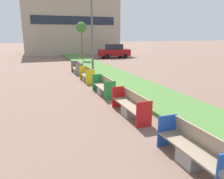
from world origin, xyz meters
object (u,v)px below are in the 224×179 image
bench_green_frame (104,88)px  bench_yellow_frame (87,76)px  street_lamp_post (92,20)px  sapling_tree_far (81,28)px  bench_grey_frame (77,69)px  bench_blue_frame (193,151)px  bench_red_frame (131,107)px  parked_car_distant (114,51)px

bench_green_frame → bench_yellow_frame: same height
street_lamp_post → sapling_tree_far: (1.74, 10.99, -0.20)m
bench_green_frame → bench_grey_frame: bearing=90.0°
bench_yellow_frame → street_lamp_post: 3.87m
bench_blue_frame → street_lamp_post: 12.01m
bench_blue_frame → bench_grey_frame: (-0.00, 13.98, -0.01)m
bench_blue_frame → bench_green_frame: (-0.00, 7.02, -0.00)m
bench_red_frame → sapling_tree_far: size_ratio=0.53×
bench_green_frame → sapling_tree_far: 15.95m
street_lamp_post → sapling_tree_far: street_lamp_post is taller
bench_blue_frame → bench_red_frame: same height
bench_blue_frame → sapling_tree_far: 22.79m
bench_green_frame → sapling_tree_far: size_ratio=0.47×
street_lamp_post → bench_yellow_frame: bearing=-129.5°
street_lamp_post → parked_car_distant: 14.78m
bench_blue_frame → bench_red_frame: 3.62m
bench_green_frame → sapling_tree_far: bearing=81.3°
bench_grey_frame → bench_green_frame: bearing=-90.0°
bench_blue_frame → bench_green_frame: bearing=90.0°
bench_blue_frame → bench_yellow_frame: bearing=90.0°
bench_yellow_frame → parked_car_distant: 15.38m
bench_red_frame → street_lamp_post: 8.65m
bench_grey_frame → bench_yellow_frame: bearing=-90.0°
parked_car_distant → sapling_tree_far: bearing=-154.7°
street_lamp_post → bench_blue_frame: bearing=-93.1°
bench_grey_frame → parked_car_distant: bearing=55.0°
parked_car_distant → bench_yellow_frame: bearing=-113.5°
bench_red_frame → bench_yellow_frame: size_ratio=1.27×
sapling_tree_far → bench_blue_frame: bearing=-96.0°
bench_grey_frame → parked_car_distant: (7.20, 10.26, 0.55)m
street_lamp_post → bench_grey_frame: bearing=103.4°
bench_grey_frame → sapling_tree_far: 9.43m
bench_green_frame → bench_yellow_frame: (-0.00, 3.64, -0.01)m
bench_yellow_frame → street_lamp_post: street_lamp_post is taller
bench_green_frame → parked_car_distant: size_ratio=0.50×
bench_grey_frame → sapling_tree_far: bearing=74.4°
bench_red_frame → bench_yellow_frame: (-0.01, 7.03, -0.01)m
bench_green_frame → parked_car_distant: (7.20, 17.22, 0.54)m
bench_green_frame → street_lamp_post: (0.61, 4.38, 3.74)m
bench_green_frame → parked_car_distant: 18.67m
bench_yellow_frame → street_lamp_post: bearing=50.5°
bench_blue_frame → bench_yellow_frame: 10.65m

